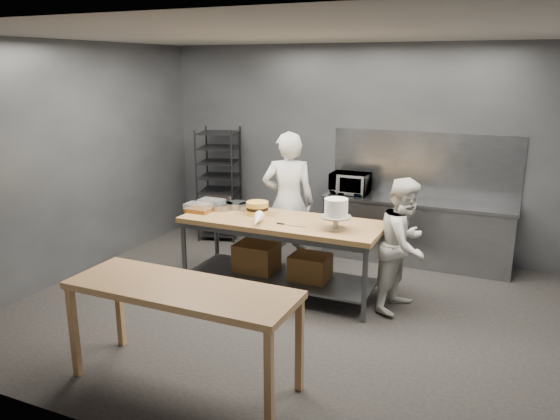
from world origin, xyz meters
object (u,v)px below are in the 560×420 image
object	(u,v)px
near_counter	(182,296)
microwave	(350,183)
chef_right	(404,245)
speed_rack	(219,185)
chef_behind	(288,202)
frosted_cake_stand	(336,210)
work_table	(281,247)
layer_cake	(257,208)

from	to	relation	value
near_counter	microwave	bearing A→B (deg)	86.03
near_counter	chef_right	size ratio (longest dim) A/B	1.32
speed_rack	microwave	xyz separation A→B (m)	(2.12, 0.08, 0.19)
chef_behind	frosted_cake_stand	distance (m)	1.30
work_table	microwave	size ratio (longest dim) A/B	4.43
speed_rack	microwave	size ratio (longest dim) A/B	3.23
near_counter	layer_cake	size ratio (longest dim) A/B	7.34
near_counter	frosted_cake_stand	xyz separation A→B (m)	(0.68, 2.03, 0.33)
microwave	frosted_cake_stand	size ratio (longest dim) A/B	1.53
near_counter	speed_rack	bearing A→B (deg)	116.03
frosted_cake_stand	chef_right	bearing A→B (deg)	20.34
microwave	speed_rack	bearing A→B (deg)	-177.84
chef_right	near_counter	bearing A→B (deg)	161.58
chef_right	layer_cake	distance (m)	1.82
work_table	chef_behind	world-z (taller)	chef_behind
work_table	chef_behind	distance (m)	0.85
near_counter	chef_behind	bearing A→B (deg)	95.39
frosted_cake_stand	chef_behind	bearing A→B (deg)	137.52
speed_rack	microwave	bearing A→B (deg)	2.16
frosted_cake_stand	layer_cake	distance (m)	1.11
near_counter	chef_right	xyz separation A→B (m)	(1.39, 2.29, -0.06)
work_table	frosted_cake_stand	distance (m)	0.94
speed_rack	work_table	bearing A→B (deg)	-42.31
layer_cake	microwave	bearing A→B (deg)	67.65
speed_rack	chef_right	xyz separation A→B (m)	(3.25, -1.51, -0.10)
speed_rack	chef_behind	xyz separation A→B (m)	(1.58, -0.90, 0.08)
chef_right	layer_cake	bearing A→B (deg)	104.54
work_table	layer_cake	size ratio (longest dim) A/B	8.81
work_table	speed_rack	xyz separation A→B (m)	(-1.80, 1.64, 0.28)
near_counter	microwave	size ratio (longest dim) A/B	3.69
work_table	chef_right	size ratio (longest dim) A/B	1.58
work_table	near_counter	distance (m)	2.18
chef_behind	chef_right	size ratio (longest dim) A/B	1.24
frosted_cake_stand	microwave	bearing A→B (deg)	102.39
near_counter	microwave	xyz separation A→B (m)	(0.27, 3.88, 0.24)
work_table	chef_right	bearing A→B (deg)	5.05
speed_rack	chef_behind	size ratio (longest dim) A/B	0.93
speed_rack	chef_right	world-z (taller)	speed_rack
near_counter	frosted_cake_stand	world-z (taller)	frosted_cake_stand
chef_right	speed_rack	bearing A→B (deg)	78.02
layer_cake	frosted_cake_stand	bearing A→B (deg)	-11.24
microwave	near_counter	bearing A→B (deg)	-93.97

